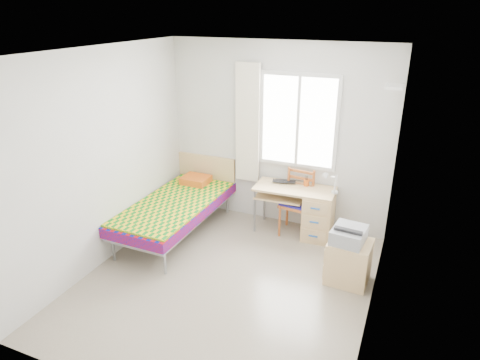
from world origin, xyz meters
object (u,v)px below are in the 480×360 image
bed (178,205)px  chair (298,198)px  cabinet (348,262)px  printer (349,234)px  desk (314,212)px

bed → chair: chair is taller
cabinet → printer: printer is taller
desk → cabinet: size_ratio=2.15×
bed → desk: (1.78, 0.64, -0.05)m
printer → chair: bearing=138.4°
chair → cabinet: (0.88, -0.92, -0.26)m
bed → printer: 2.40m
bed → cabinet: 2.43m
bed → cabinet: bed is taller
desk → chair: 0.28m
desk → printer: printer is taller
bed → chair: bearing=24.6°
cabinet → printer: size_ratio=1.18×
desk → printer: size_ratio=2.54×
chair → printer: (0.85, -0.92, 0.09)m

